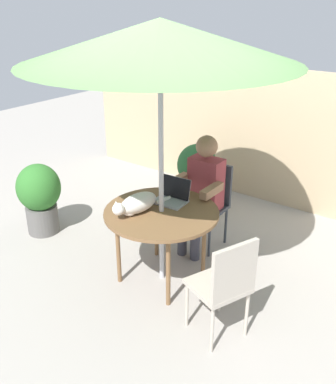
# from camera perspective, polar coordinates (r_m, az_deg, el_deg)

# --- Properties ---
(ground_plane) EXTENTS (14.00, 14.00, 0.00)m
(ground_plane) POSITION_cam_1_polar(r_m,az_deg,el_deg) (4.29, -0.81, -11.14)
(ground_plane) COLOR gray
(fence_back) EXTENTS (5.65, 0.08, 1.72)m
(fence_back) POSITION_cam_1_polar(r_m,az_deg,el_deg) (5.66, 12.97, 7.10)
(fence_back) COLOR tan
(fence_back) RESTS_ON ground
(patio_table) EXTENTS (1.05, 1.05, 0.72)m
(patio_table) POSITION_cam_1_polar(r_m,az_deg,el_deg) (3.93, -0.87, -3.25)
(patio_table) COLOR brown
(patio_table) RESTS_ON ground
(patio_umbrella) EXTENTS (2.22, 2.22, 2.35)m
(patio_umbrella) POSITION_cam_1_polar(r_m,az_deg,el_deg) (3.49, -1.03, 19.25)
(patio_umbrella) COLOR #B7B7BC
(patio_umbrella) RESTS_ON ground
(chair_occupied) EXTENTS (0.40, 0.40, 0.90)m
(chair_occupied) POSITION_cam_1_polar(r_m,az_deg,el_deg) (4.62, 5.48, -0.74)
(chair_occupied) COLOR #33383F
(chair_occupied) RESTS_ON ground
(chair_empty) EXTENTS (0.52, 0.52, 0.90)m
(chair_empty) POSITION_cam_1_polar(r_m,az_deg,el_deg) (3.36, 7.54, -11.65)
(chair_empty) COLOR #B2A899
(chair_empty) RESTS_ON ground
(person_seated) EXTENTS (0.48, 0.48, 1.24)m
(person_seated) POSITION_cam_1_polar(r_m,az_deg,el_deg) (4.43, 4.50, 0.52)
(person_seated) COLOR maroon
(person_seated) RESTS_ON ground
(laptop) EXTENTS (0.32, 0.27, 0.21)m
(laptop) POSITION_cam_1_polar(r_m,az_deg,el_deg) (4.07, 0.64, -0.32)
(laptop) COLOR gray
(laptop) RESTS_ON patio_table
(cat) EXTENTS (0.25, 0.65, 0.17)m
(cat) POSITION_cam_1_polar(r_m,az_deg,el_deg) (3.86, -4.20, -1.58)
(cat) COLOR silver
(cat) RESTS_ON patio_table
(potted_plant_near_fence) EXTENTS (0.49, 0.49, 0.82)m
(potted_plant_near_fence) POSITION_cam_1_polar(r_m,az_deg,el_deg) (5.04, -16.56, -0.40)
(potted_plant_near_fence) COLOR #595654
(potted_plant_near_fence) RESTS_ON ground
(potted_plant_by_chair) EXTENTS (0.50, 0.50, 0.83)m
(potted_plant_by_chair) POSITION_cam_1_polar(r_m,az_deg,el_deg) (5.44, 3.82, 2.72)
(potted_plant_by_chair) COLOR #9E5138
(potted_plant_by_chair) RESTS_ON ground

